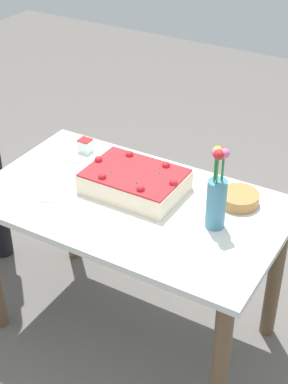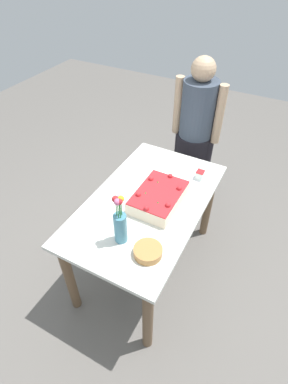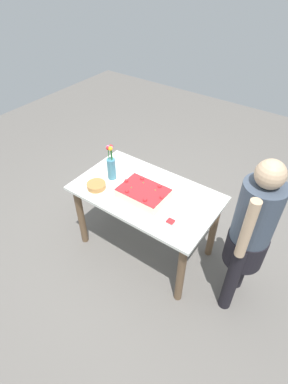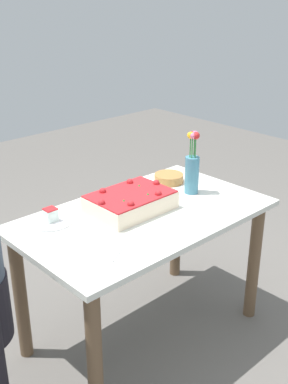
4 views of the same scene
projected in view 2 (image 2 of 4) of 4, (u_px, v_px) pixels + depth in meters
name	position (u px, v px, depth m)	size (l,w,h in m)	color
ground_plane	(147.00, 264.00, 2.64)	(8.00, 8.00, 0.00)	#635F5A
dining_table	(147.00, 215.00, 2.22)	(1.32, 0.78, 0.77)	silver
sheet_cake	(159.00, 197.00, 2.09)	(0.42, 0.30, 0.12)	#FFE8C7
serving_plate_with_slice	(200.00, 177.00, 2.30)	(0.22, 0.22, 0.08)	white
cake_knife	(144.00, 166.00, 2.44)	(0.19, 0.02, 0.00)	silver
flower_vase	(120.00, 224.00, 1.77)	(0.08, 0.08, 0.36)	teal
fruit_bowl	(148.00, 252.00, 1.77)	(0.17, 0.17, 0.05)	#B57C40
person_standing	(196.00, 129.00, 2.71)	(0.31, 0.45, 1.49)	black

